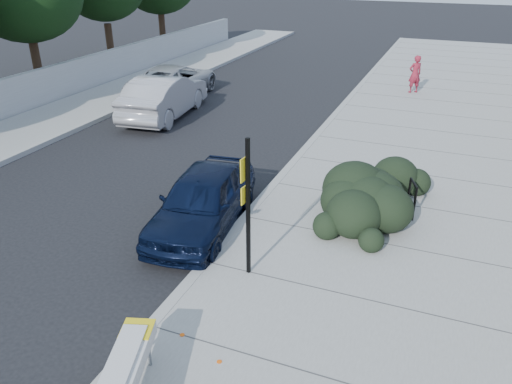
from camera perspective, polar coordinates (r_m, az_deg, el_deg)
ground at (r=10.06m, az=-5.72°, el=-8.65°), size 120.00×120.00×0.00m
sidewalk_near at (r=13.59m, az=26.53°, el=-1.39°), size 11.20×50.00×0.15m
sidewalk_far at (r=19.08m, az=-24.77°, el=6.41°), size 3.00×50.00×0.15m
curb_near at (r=14.07m, az=3.56°, el=2.41°), size 0.22×50.00×0.17m
curb_far at (r=18.05m, az=-21.41°, el=6.03°), size 0.22×50.00×0.17m
bench at (r=7.10m, az=-15.34°, el=-20.19°), size 1.10×2.23×0.66m
bike_rack at (r=11.90m, az=17.41°, el=-0.36°), size 0.23×0.54×0.83m
sign_post at (r=8.86m, az=-1.00°, el=-0.95°), size 0.12×0.31×2.71m
hedge at (r=11.75m, az=13.83°, el=0.63°), size 2.10×3.68×1.32m
sedan_navy at (r=11.14m, az=-6.14°, el=-0.93°), size 2.06×4.15×1.36m
wagon_silver at (r=19.23m, az=-10.44°, el=10.73°), size 2.21×4.92×1.57m
suv_silver at (r=21.91m, az=-9.40°, el=12.42°), size 2.60×5.14×1.39m
pedestrian at (r=22.80m, az=17.71°, el=12.72°), size 0.69×0.64×1.57m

